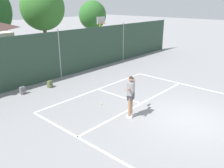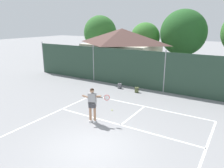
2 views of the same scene
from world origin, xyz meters
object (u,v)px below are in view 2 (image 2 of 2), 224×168
at_px(tennis_ball, 112,110).
at_px(backpack_olive, 137,90).
at_px(backpack_grey, 120,86).
at_px(tennis_player, 93,102).

xyz_separation_m(tennis_ball, backpack_olive, (-0.28, 3.97, 0.16)).
xyz_separation_m(backpack_grey, backpack_olive, (1.59, -0.22, 0.00)).
height_order(tennis_ball, backpack_grey, backpack_grey).
bearing_deg(backpack_olive, tennis_ball, -85.92).
relative_size(backpack_grey, backpack_olive, 1.00).
xyz_separation_m(tennis_player, tennis_ball, (0.06, 1.81, -1.08)).
relative_size(tennis_player, backpack_olive, 4.01).
height_order(backpack_grey, backpack_olive, same).
distance_m(tennis_ball, backpack_grey, 4.59).
distance_m(tennis_player, backpack_grey, 6.34).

